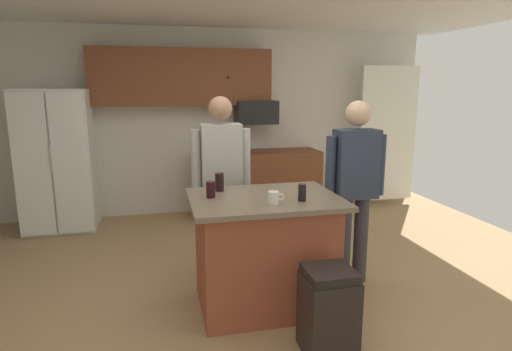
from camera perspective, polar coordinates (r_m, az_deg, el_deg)
floor at (r=3.90m, az=-0.18°, el=-15.74°), size 7.04×7.04×0.00m
back_wall at (r=6.24m, az=-6.04°, el=7.10°), size 6.40×0.10×2.60m
french_door_window_panel at (r=6.72m, az=17.13°, el=5.26°), size 0.90×0.06×2.00m
cabinet_run_upper at (r=5.98m, az=-9.82°, el=12.79°), size 2.40×0.38×0.75m
cabinet_run_lower at (r=6.16m, az=0.05°, el=-0.90°), size 1.80×0.63×0.90m
refrigerator at (r=5.95m, az=-24.90°, el=1.84°), size 0.86×0.76×1.78m
microwave_over_range at (r=6.04m, az=0.01°, el=8.44°), size 0.56×0.40×0.32m
kitchen_island at (r=3.57m, az=1.12°, el=-10.06°), size 1.19×0.91×0.94m
person_elder_center at (r=4.11m, az=-4.65°, el=0.40°), size 0.57×0.23×1.71m
person_guest_right at (r=3.94m, az=13.06°, el=-0.66°), size 0.57×0.22×1.68m
glass_short_whisky at (r=3.30m, az=6.17°, el=-2.27°), size 0.06×0.06×0.13m
glass_dark_ale at (r=3.40m, az=-6.06°, el=-1.87°), size 0.07×0.07×0.13m
tumbler_amber at (r=3.60m, az=-4.89°, el=-0.89°), size 0.07×0.07×0.16m
mug_ceramic_white at (r=3.20m, az=2.38°, el=-2.98°), size 0.13×0.09×0.10m
trash_bin at (r=3.09m, az=9.60°, el=-17.44°), size 0.34×0.34×0.61m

